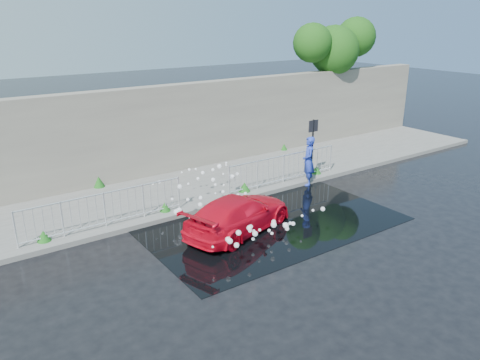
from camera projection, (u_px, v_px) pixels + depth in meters
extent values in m
plane|color=black|center=(278.00, 237.00, 13.86)|extent=(90.00, 90.00, 0.00)
cube|color=#5E5E5A|center=(194.00, 187.00, 17.70)|extent=(30.00, 4.00, 0.15)
cube|color=#5E5E5A|center=(223.00, 203.00, 16.15)|extent=(30.00, 0.25, 0.16)
cube|color=#6E675D|center=(166.00, 129.00, 18.80)|extent=(30.00, 0.60, 3.50)
cube|color=black|center=(270.00, 222.00, 14.90)|extent=(8.00, 5.00, 0.01)
cylinder|color=black|center=(312.00, 151.00, 18.11)|extent=(0.06, 0.06, 2.50)
cube|color=black|center=(313.00, 126.00, 17.78)|extent=(0.45, 0.04, 0.45)
cylinder|color=#332114|center=(327.00, 90.00, 24.77)|extent=(0.36, 0.36, 5.00)
sphere|color=#153F0F|center=(334.00, 50.00, 23.19)|extent=(2.45, 2.45, 2.45)
sphere|color=#153F0F|center=(356.00, 37.00, 23.80)|extent=(2.00, 2.00, 2.00)
sphere|color=#153F0F|center=(312.00, 43.00, 22.25)|extent=(1.87, 1.87, 1.87)
cylinder|color=silver|center=(15.00, 230.00, 12.71)|extent=(0.05, 0.05, 1.10)
cylinder|color=silver|center=(179.00, 193.00, 15.41)|extent=(0.05, 0.05, 1.10)
cylinder|color=silver|center=(103.00, 193.00, 13.89)|extent=(5.00, 0.04, 0.04)
cylinder|color=silver|center=(106.00, 223.00, 14.20)|extent=(5.00, 0.04, 0.04)
cylinder|color=silver|center=(229.00, 181.00, 16.49)|extent=(0.05, 0.05, 1.10)
cylinder|color=silver|center=(330.00, 158.00, 19.19)|extent=(0.05, 0.05, 1.10)
cylinder|color=silver|center=(284.00, 156.00, 17.67)|extent=(5.00, 0.04, 0.04)
cylinder|color=silver|center=(283.00, 179.00, 17.98)|extent=(5.00, 0.04, 0.04)
cone|color=#144713|center=(44.00, 236.00, 13.26)|extent=(0.40, 0.40, 0.32)
cone|color=#144713|center=(165.00, 207.00, 15.31)|extent=(0.36, 0.36, 0.30)
cone|color=#144713|center=(244.00, 187.00, 17.03)|extent=(0.44, 0.44, 0.34)
cone|color=#144713|center=(317.00, 170.00, 18.98)|extent=(0.38, 0.38, 0.32)
cone|color=#144713|center=(99.00, 182.00, 17.46)|extent=(0.42, 0.42, 0.41)
cone|color=#144713|center=(284.00, 147.00, 22.34)|extent=(0.34, 0.34, 0.29)
sphere|color=white|center=(226.00, 201.00, 15.46)|extent=(0.10, 0.10, 0.10)
sphere|color=white|center=(176.00, 212.00, 14.29)|extent=(0.17, 0.17, 0.17)
sphere|color=white|center=(224.00, 185.00, 16.04)|extent=(0.07, 0.07, 0.07)
sphere|color=white|center=(196.00, 169.00, 16.60)|extent=(0.08, 0.08, 0.08)
sphere|color=white|center=(200.00, 205.00, 15.05)|extent=(0.15, 0.15, 0.15)
sphere|color=white|center=(172.00, 199.00, 14.75)|extent=(0.09, 0.09, 0.09)
sphere|color=white|center=(231.00, 176.00, 16.61)|extent=(0.17, 0.17, 0.17)
sphere|color=white|center=(190.00, 219.00, 14.48)|extent=(0.09, 0.09, 0.09)
sphere|color=white|center=(203.00, 173.00, 16.51)|extent=(0.13, 0.13, 0.13)
sphere|color=white|center=(198.00, 179.00, 15.91)|extent=(0.11, 0.11, 0.11)
sphere|color=white|center=(179.00, 210.00, 14.62)|extent=(0.17, 0.17, 0.17)
sphere|color=white|center=(178.00, 211.00, 14.43)|extent=(0.09, 0.09, 0.09)
sphere|color=white|center=(237.00, 174.00, 16.78)|extent=(0.12, 0.12, 0.12)
sphere|color=white|center=(159.00, 182.00, 15.63)|extent=(0.11, 0.11, 0.11)
sphere|color=white|center=(215.00, 211.00, 14.78)|extent=(0.08, 0.08, 0.08)
sphere|color=white|center=(182.00, 172.00, 16.25)|extent=(0.06, 0.06, 0.06)
sphere|color=white|center=(153.00, 184.00, 15.29)|extent=(0.06, 0.06, 0.06)
sphere|color=white|center=(222.00, 212.00, 15.07)|extent=(0.11, 0.11, 0.11)
sphere|color=white|center=(245.00, 194.00, 16.12)|extent=(0.11, 0.11, 0.11)
sphere|color=white|center=(219.00, 166.00, 16.98)|extent=(0.17, 0.17, 0.17)
sphere|color=white|center=(238.00, 195.00, 15.62)|extent=(0.10, 0.10, 0.10)
sphere|color=white|center=(215.00, 193.00, 15.61)|extent=(0.06, 0.06, 0.06)
sphere|color=white|center=(201.00, 198.00, 15.31)|extent=(0.13, 0.13, 0.13)
sphere|color=white|center=(205.00, 219.00, 14.76)|extent=(0.13, 0.13, 0.13)
sphere|color=white|center=(212.00, 207.00, 15.20)|extent=(0.17, 0.17, 0.17)
sphere|color=white|center=(226.00, 165.00, 17.23)|extent=(0.06, 0.06, 0.06)
sphere|color=white|center=(188.00, 184.00, 15.63)|extent=(0.08, 0.08, 0.08)
sphere|color=white|center=(188.00, 200.00, 14.82)|extent=(0.11, 0.11, 0.11)
sphere|color=white|center=(223.00, 174.00, 16.54)|extent=(0.07, 0.07, 0.07)
sphere|color=white|center=(215.00, 185.00, 15.95)|extent=(0.10, 0.10, 0.10)
sphere|color=white|center=(189.00, 170.00, 16.50)|extent=(0.10, 0.10, 0.10)
sphere|color=white|center=(233.00, 176.00, 16.49)|extent=(0.12, 0.12, 0.12)
sphere|color=white|center=(213.00, 180.00, 16.20)|extent=(0.14, 0.14, 0.14)
sphere|color=white|center=(213.00, 170.00, 16.84)|extent=(0.12, 0.12, 0.12)
sphere|color=white|center=(180.00, 187.00, 15.32)|extent=(0.16, 0.16, 0.16)
sphere|color=white|center=(226.00, 163.00, 17.53)|extent=(0.08, 0.08, 0.08)
sphere|color=white|center=(223.00, 192.00, 15.67)|extent=(0.12, 0.12, 0.12)
sphere|color=white|center=(230.00, 241.00, 11.63)|extent=(0.15, 0.15, 0.15)
sphere|color=white|center=(302.00, 216.00, 14.25)|extent=(0.08, 0.08, 0.08)
sphere|color=white|center=(287.00, 229.00, 13.86)|extent=(0.13, 0.13, 0.13)
sphere|color=white|center=(313.00, 210.00, 13.56)|extent=(0.08, 0.08, 0.08)
sphere|color=white|center=(274.00, 222.00, 13.43)|extent=(0.14, 0.14, 0.14)
sphere|color=white|center=(269.00, 230.00, 13.69)|extent=(0.10, 0.10, 0.10)
sphere|color=white|center=(213.00, 247.00, 12.19)|extent=(0.07, 0.07, 0.07)
sphere|color=white|center=(260.00, 230.00, 13.16)|extent=(0.09, 0.09, 0.09)
sphere|color=white|center=(239.00, 233.00, 11.91)|extent=(0.14, 0.14, 0.14)
sphere|color=white|center=(323.00, 209.00, 13.18)|extent=(0.13, 0.13, 0.13)
sphere|color=white|center=(272.00, 233.00, 13.41)|extent=(0.09, 0.09, 0.09)
sphere|color=white|center=(250.00, 231.00, 12.69)|extent=(0.11, 0.11, 0.11)
sphere|color=white|center=(293.00, 224.00, 12.92)|extent=(0.12, 0.12, 0.12)
sphere|color=white|center=(254.00, 231.00, 12.43)|extent=(0.09, 0.09, 0.09)
sphere|color=white|center=(286.00, 225.00, 12.44)|extent=(0.16, 0.16, 0.16)
sphere|color=white|center=(290.00, 223.00, 13.72)|extent=(0.10, 0.10, 0.10)
sphere|color=white|center=(253.00, 239.00, 13.17)|extent=(0.10, 0.10, 0.10)
sphere|color=white|center=(228.00, 239.00, 12.36)|extent=(0.14, 0.14, 0.14)
sphere|color=white|center=(249.00, 228.00, 12.13)|extent=(0.14, 0.14, 0.14)
sphere|color=white|center=(255.00, 234.00, 12.27)|extent=(0.15, 0.15, 0.15)
sphere|color=white|center=(284.00, 224.00, 14.06)|extent=(0.08, 0.08, 0.08)
sphere|color=white|center=(237.00, 245.00, 11.39)|extent=(0.13, 0.13, 0.13)
sphere|color=white|center=(274.00, 225.00, 12.77)|extent=(0.16, 0.16, 0.16)
sphere|color=white|center=(251.00, 227.00, 12.33)|extent=(0.11, 0.11, 0.11)
imported|color=red|center=(239.00, 214.00, 14.10)|extent=(4.17, 2.63, 1.13)
imported|color=#243AB5|center=(308.00, 161.00, 17.91)|extent=(0.75, 0.83, 1.90)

